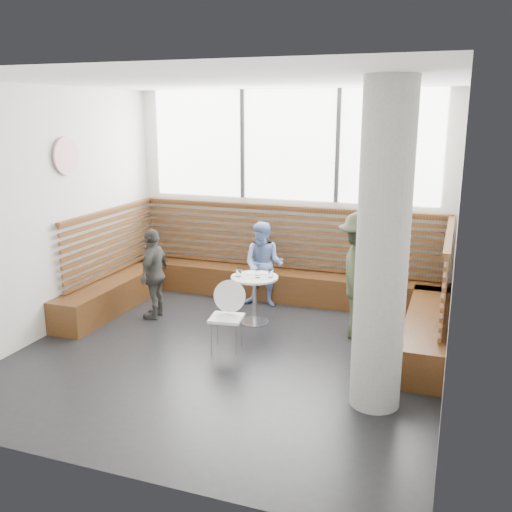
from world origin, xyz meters
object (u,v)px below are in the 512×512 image
(cafe_table, at_px, (255,290))
(cafe_chair, at_px, (228,310))
(adult_man, at_px, (361,275))
(child_left, at_px, (154,274))
(child_back, at_px, (264,265))
(concrete_column, at_px, (382,250))

(cafe_table, xyz_separation_m, cafe_chair, (-0.01, -0.93, 0.01))
(cafe_table, xyz_separation_m, adult_man, (1.45, 0.02, 0.35))
(child_left, bearing_deg, child_back, 122.66)
(cafe_table, relative_size, adult_man, 0.40)
(cafe_table, height_order, child_back, child_back)
(concrete_column, relative_size, cafe_chair, 3.78)
(adult_man, height_order, child_left, adult_man)
(cafe_chair, height_order, adult_man, adult_man)
(cafe_chair, height_order, child_left, child_left)
(adult_man, relative_size, child_back, 1.30)
(adult_man, xyz_separation_m, child_back, (-1.58, 0.72, -0.19))
(cafe_table, distance_m, child_left, 1.45)
(concrete_column, relative_size, cafe_table, 4.75)
(concrete_column, bearing_deg, child_back, 129.61)
(cafe_chair, bearing_deg, adult_man, 24.99)
(child_left, bearing_deg, cafe_table, 95.25)
(cafe_chair, relative_size, child_back, 0.66)
(child_left, bearing_deg, concrete_column, 61.43)
(concrete_column, relative_size, child_back, 2.48)
(cafe_chair, relative_size, adult_man, 0.51)
(cafe_table, relative_size, child_back, 0.52)
(child_back, bearing_deg, cafe_table, -81.97)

